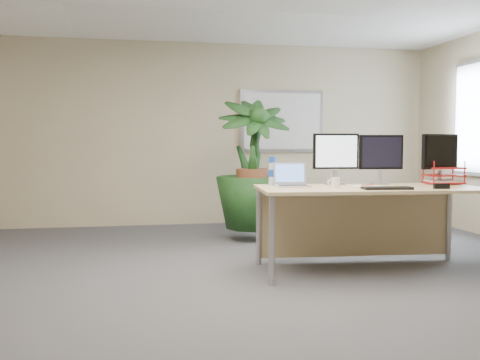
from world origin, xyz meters
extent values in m
plane|color=#46474B|center=(0.00, 0.00, 0.00)|extent=(8.00, 8.00, 0.00)
cube|color=tan|center=(0.00, 4.00, 1.35)|extent=(7.00, 0.04, 2.70)
cube|color=#A7A7AB|center=(1.20, 3.97, 1.55)|extent=(1.30, 0.03, 0.95)
cube|color=white|center=(1.20, 3.95, 1.55)|extent=(1.20, 0.01, 0.85)
cube|color=tan|center=(1.17, 0.71, 0.79)|extent=(2.16, 1.05, 0.03)
cube|color=tan|center=(1.20, 1.12, 0.39)|extent=(1.99, 0.18, 0.65)
cylinder|color=#A3A3A7|center=(0.14, 0.40, 0.39)|extent=(0.06, 0.06, 0.77)
cylinder|color=#A3A3A7|center=(0.21, 1.18, 0.39)|extent=(0.06, 0.06, 0.77)
cylinder|color=#A3A3A7|center=(2.20, 1.02, 0.39)|extent=(0.06, 0.06, 0.77)
imported|color=#163814|center=(0.43, 2.52, 0.75)|extent=(0.93, 0.93, 1.50)
cylinder|color=#A3A3A7|center=(0.97, 1.07, 0.82)|extent=(0.21, 0.21, 0.02)
cylinder|color=#A3A3A7|center=(0.97, 1.07, 0.89)|extent=(0.04, 0.04, 0.12)
cube|color=black|center=(0.97, 1.07, 1.14)|extent=(0.46, 0.08, 0.35)
cube|color=white|center=(0.96, 1.04, 1.14)|extent=(0.41, 0.04, 0.31)
cylinder|color=#A3A3A7|center=(1.42, 1.00, 0.82)|extent=(0.20, 0.20, 0.02)
cylinder|color=#A3A3A7|center=(1.42, 1.00, 0.89)|extent=(0.04, 0.04, 0.12)
cube|color=black|center=(1.42, 1.00, 1.13)|extent=(0.45, 0.08, 0.34)
cube|color=black|center=(1.42, 0.98, 1.13)|extent=(0.40, 0.04, 0.30)
cylinder|color=#A3A3A7|center=(1.99, 0.89, 0.82)|extent=(0.20, 0.20, 0.02)
cylinder|color=#A3A3A7|center=(1.99, 0.89, 0.89)|extent=(0.04, 0.04, 0.12)
cube|color=black|center=(1.99, 0.89, 1.13)|extent=(0.44, 0.16, 0.35)
cube|color=black|center=(2.00, 0.86, 1.13)|extent=(0.40, 0.11, 0.31)
cube|color=silver|center=(0.46, 0.85, 0.81)|extent=(0.34, 0.25, 0.02)
cube|color=black|center=(0.46, 0.84, 0.82)|extent=(0.28, 0.17, 0.00)
cube|color=silver|center=(0.47, 0.99, 0.93)|extent=(0.32, 0.08, 0.21)
cube|color=#6190F9|center=(0.47, 0.98, 0.93)|extent=(0.28, 0.06, 0.17)
cube|color=black|center=(1.21, 0.44, 0.82)|extent=(0.45, 0.18, 0.02)
cylinder|color=white|center=(0.83, 0.70, 0.85)|extent=(0.08, 0.08, 0.09)
torus|color=white|center=(0.78, 0.70, 0.85)|extent=(0.07, 0.02, 0.06)
cube|color=silver|center=(1.14, 0.69, 0.81)|extent=(0.29, 0.22, 0.01)
cylinder|color=#D34B17|center=(1.16, 0.73, 0.82)|extent=(0.14, 0.06, 0.01)
cylinder|color=yellow|center=(1.39, 0.61, 0.81)|extent=(0.13, 0.02, 0.02)
cylinder|color=silver|center=(0.32, 1.08, 0.92)|extent=(0.07, 0.07, 0.22)
cylinder|color=blue|center=(0.32, 1.08, 1.06)|extent=(0.07, 0.07, 0.06)
cylinder|color=blue|center=(0.32, 1.08, 0.93)|extent=(0.07, 0.07, 0.07)
cube|color=red|center=(2.05, 0.90, 0.82)|extent=(0.37, 0.29, 0.02)
cube|color=red|center=(2.05, 0.90, 0.89)|extent=(0.37, 0.29, 0.02)
cube|color=red|center=(2.05, 0.90, 0.97)|extent=(0.37, 0.29, 0.02)
cube|color=silver|center=(2.05, 0.90, 0.84)|extent=(0.33, 0.26, 0.02)
cube|color=black|center=(1.72, 0.40, 0.83)|extent=(0.15, 0.05, 0.05)
camera|label=1|loc=(-0.96, -3.98, 1.22)|focal=40.00mm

